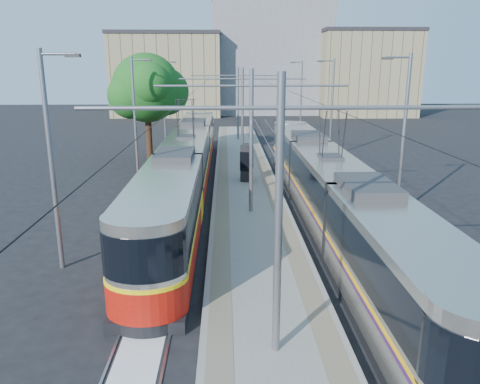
{
  "coord_description": "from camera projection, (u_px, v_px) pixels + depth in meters",
  "views": [
    {
      "loc": [
        -1.25,
        -14.62,
        7.42
      ],
      "look_at": [
        -0.59,
        6.86,
        1.6
      ],
      "focal_mm": 35.0,
      "sensor_mm": 36.0,
      "label": 1
    }
  ],
  "objects": [
    {
      "name": "building_right",
      "position": [
        365.0,
        73.0,
        70.99
      ],
      "size": [
        14.28,
        10.2,
        12.61
      ],
      "color": "gray",
      "rests_on": "ground"
    },
    {
      "name": "tram_right",
      "position": [
        329.0,
        188.0,
        22.03
      ],
      "size": [
        2.43,
        29.23,
        5.5
      ],
      "color": "black",
      "rests_on": "ground"
    },
    {
      "name": "tram_left",
      "position": [
        187.0,
        164.0,
        28.21
      ],
      "size": [
        2.43,
        32.29,
        5.5
      ],
      "color": "black",
      "rests_on": "ground"
    },
    {
      "name": "tactile_strip_left",
      "position": [
        223.0,
        172.0,
        32.36
      ],
      "size": [
        0.7,
        50.0,
        0.01
      ],
      "primitive_type": "cube",
      "color": "gray",
      "rests_on": "platform"
    },
    {
      "name": "building_left",
      "position": [
        168.0,
        74.0,
        72.06
      ],
      "size": [
        16.32,
        12.24,
        12.25
      ],
      "color": "gray",
      "rests_on": "ground"
    },
    {
      "name": "street_lamps",
      "position": [
        242.0,
        110.0,
        35.25
      ],
      "size": [
        15.18,
        38.22,
        8.0
      ],
      "color": "slate",
      "rests_on": "ground"
    },
    {
      "name": "ground",
      "position": [
        263.0,
        289.0,
        16.08
      ],
      "size": [
        160.0,
        160.0,
        0.0
      ],
      "primitive_type": "plane",
      "color": "black",
      "rests_on": "ground"
    },
    {
      "name": "track_arrow",
      "position": [
        143.0,
        340.0,
        13.08
      ],
      "size": [
        1.2,
        5.0,
        0.01
      ],
      "primitive_type": "cube",
      "color": "silver",
      "rests_on": "ground"
    },
    {
      "name": "tree",
      "position": [
        152.0,
        89.0,
        36.01
      ],
      "size": [
        5.77,
        5.34,
        8.39
      ],
      "color": "#382314",
      "rests_on": "ground"
    },
    {
      "name": "tactile_strip_right",
      "position": [
        265.0,
        172.0,
        32.45
      ],
      "size": [
        0.7,
        50.0,
        0.01
      ],
      "primitive_type": "cube",
      "color": "gray",
      "rests_on": "platform"
    },
    {
      "name": "shelter",
      "position": [
        247.0,
        162.0,
        29.66
      ],
      "size": [
        0.9,
        1.19,
        2.34
      ],
      "rotation": [
        0.0,
        0.0,
        -0.26
      ],
      "color": "black",
      "rests_on": "platform"
    },
    {
      "name": "platform",
      "position": [
        244.0,
        174.0,
        32.44
      ],
      "size": [
        4.0,
        50.0,
        0.3
      ],
      "primitive_type": "cube",
      "color": "gray",
      "rests_on": "ground"
    },
    {
      "name": "building_centre",
      "position": [
        270.0,
        57.0,
        75.73
      ],
      "size": [
        18.36,
        14.28,
        17.42
      ],
      "color": "gray",
      "rests_on": "ground"
    },
    {
      "name": "catenary",
      "position": [
        246.0,
        115.0,
        28.55
      ],
      "size": [
        9.2,
        70.0,
        7.0
      ],
      "color": "slate",
      "rests_on": "platform"
    },
    {
      "name": "rails",
      "position": [
        244.0,
        176.0,
        32.48
      ],
      "size": [
        8.71,
        70.0,
        0.03
      ],
      "color": "gray",
      "rests_on": "ground"
    }
  ]
}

